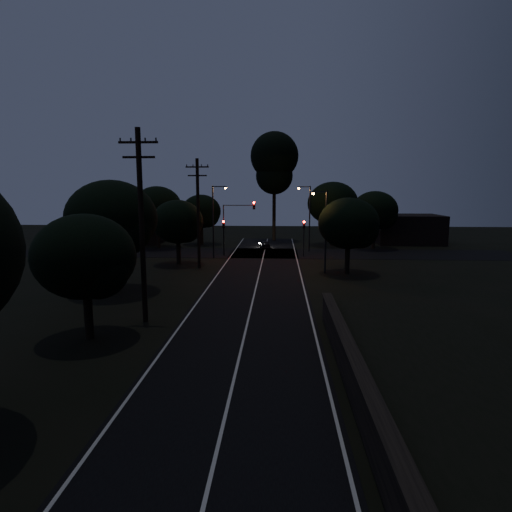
{
  "coord_description": "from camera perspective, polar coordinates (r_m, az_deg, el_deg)",
  "views": [
    {
      "loc": [
        1.79,
        -8.76,
        7.68
      ],
      "look_at": [
        0.0,
        24.0,
        2.5
      ],
      "focal_mm": 30.0,
      "sensor_mm": 36.0,
      "label": 1
    }
  ],
  "objects": [
    {
      "name": "road_surface",
      "position": [
        40.65,
        0.55,
        -1.9
      ],
      "size": [
        60.0,
        70.0,
        0.03
      ],
      "color": "black",
      "rests_on": "ground"
    },
    {
      "name": "retaining_wall",
      "position": [
        14.95,
        28.0,
        -20.35
      ],
      "size": [
        6.93,
        26.0,
        1.6
      ],
      "color": "black",
      "rests_on": "ground"
    },
    {
      "name": "utility_pole_mid",
      "position": [
        25.08,
        -15.02,
        4.22
      ],
      "size": [
        2.2,
        0.3,
        11.0
      ],
      "color": "black",
      "rests_on": "ground"
    },
    {
      "name": "utility_pole_far",
      "position": [
        41.55,
        -7.72,
        5.87
      ],
      "size": [
        2.2,
        0.3,
        10.5
      ],
      "color": "black",
      "rests_on": "ground"
    },
    {
      "name": "tree_left_b",
      "position": [
        23.05,
        -21.56,
        -0.38
      ],
      "size": [
        5.08,
        5.08,
        6.46
      ],
      "color": "black",
      "rests_on": "ground"
    },
    {
      "name": "tree_left_c",
      "position": [
        32.99,
        -18.38,
        4.53
      ],
      "size": [
        6.59,
        6.59,
        8.33
      ],
      "color": "black",
      "rests_on": "ground"
    },
    {
      "name": "tree_left_d",
      "position": [
        43.97,
        -10.2,
        4.37
      ],
      "size": [
        5.18,
        5.18,
        6.57
      ],
      "color": "black",
      "rests_on": "ground"
    },
    {
      "name": "tree_far_nw",
      "position": [
        59.68,
        -7.14,
        5.81
      ],
      "size": [
        5.43,
        5.43,
        6.88
      ],
      "color": "black",
      "rests_on": "ground"
    },
    {
      "name": "tree_far_w",
      "position": [
        56.86,
        -12.85,
        6.25
      ],
      "size": [
        6.28,
        6.28,
        8.0
      ],
      "color": "black",
      "rests_on": "ground"
    },
    {
      "name": "tree_far_ne",
      "position": [
        59.13,
        10.44,
        6.79
      ],
      "size": [
        6.81,
        6.81,
        8.61
      ],
      "color": "black",
      "rests_on": "ground"
    },
    {
      "name": "tree_far_e",
      "position": [
        57.08,
        15.76,
        5.74
      ],
      "size": [
        5.82,
        5.82,
        7.39
      ],
      "color": "black",
      "rests_on": "ground"
    },
    {
      "name": "tree_right_a",
      "position": [
        39.31,
        12.52,
        4.09
      ],
      "size": [
        5.43,
        5.43,
        6.91
      ],
      "color": "black",
      "rests_on": "ground"
    },
    {
      "name": "tall_pine",
      "position": [
        63.87,
        2.47,
        12.36
      ],
      "size": [
        6.99,
        6.99,
        15.88
      ],
      "color": "black",
      "rests_on": "ground"
    },
    {
      "name": "building_left",
      "position": [
        64.78,
        -16.58,
        3.75
      ],
      "size": [
        10.0,
        8.0,
        4.4
      ],
      "primitive_type": "cube",
      "color": "black",
      "rests_on": "ground"
    },
    {
      "name": "building_right",
      "position": [
        64.64,
        19.51,
        3.42
      ],
      "size": [
        9.0,
        7.0,
        4.0
      ],
      "primitive_type": "cube",
      "color": "black",
      "rests_on": "ground"
    },
    {
      "name": "signal_left",
      "position": [
        49.4,
        -4.33,
        3.32
      ],
      "size": [
        0.28,
        0.35,
        4.1
      ],
      "color": "black",
      "rests_on": "ground"
    },
    {
      "name": "signal_right",
      "position": [
        49.07,
        6.4,
        3.25
      ],
      "size": [
        0.28,
        0.35,
        4.1
      ],
      "color": "black",
      "rests_on": "ground"
    },
    {
      "name": "signal_mast",
      "position": [
        49.09,
        -2.39,
        5.07
      ],
      "size": [
        3.7,
        0.35,
        6.25
      ],
      "color": "black",
      "rests_on": "ground"
    },
    {
      "name": "streetlight_a",
      "position": [
        47.39,
        -5.52,
        5.25
      ],
      "size": [
        1.66,
        0.26,
        8.0
      ],
      "color": "black",
      "rests_on": "ground"
    },
    {
      "name": "streetlight_b",
      "position": [
        52.96,
        6.96,
        5.61
      ],
      "size": [
        1.66,
        0.26,
        8.0
      ],
      "color": "black",
      "rests_on": "ground"
    },
    {
      "name": "streetlight_c",
      "position": [
        39.11,
        9.07,
        3.98
      ],
      "size": [
        1.46,
        0.26,
        7.5
      ],
      "color": "black",
      "rests_on": "ground"
    },
    {
      "name": "car",
      "position": [
        55.25,
        1.22,
        1.53
      ],
      "size": [
        1.65,
        3.23,
        1.05
      ],
      "primitive_type": "imported",
      "rotation": [
        0.0,
        0.0,
        3.28
      ],
      "color": "black",
      "rests_on": "ground"
    }
  ]
}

